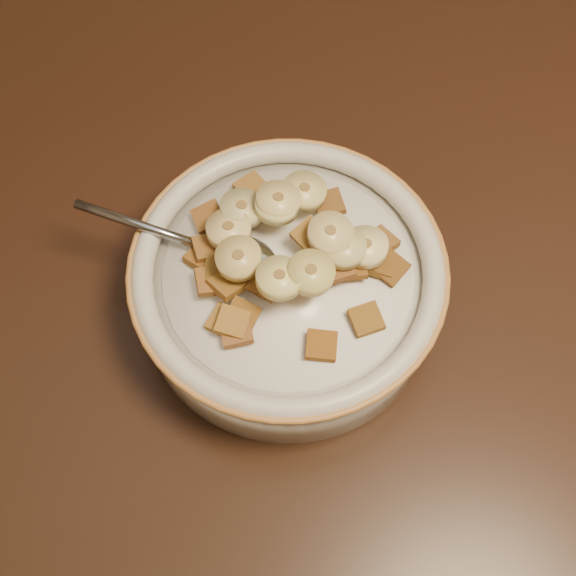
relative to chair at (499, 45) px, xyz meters
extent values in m
cube|color=#422816|center=(-0.17, -0.53, -0.52)|extent=(4.00, 4.50, 0.10)
cube|color=black|center=(0.00, 0.00, 0.00)|extent=(0.45, 0.45, 0.94)
cylinder|color=beige|center=(-0.41, -0.46, 0.31)|extent=(0.21, 0.21, 0.05)
cylinder|color=white|center=(-0.41, -0.46, 0.33)|extent=(0.18, 0.18, 0.00)
ellipsoid|color=gray|center=(-0.44, -0.44, 0.34)|extent=(0.06, 0.06, 0.01)
cube|color=#9A6620|center=(-0.45, -0.49, 0.34)|extent=(0.03, 0.03, 0.01)
cube|color=#9C6819|center=(-0.37, -0.51, 0.34)|extent=(0.02, 0.02, 0.01)
cube|color=brown|center=(-0.34, -0.47, 0.34)|extent=(0.03, 0.03, 0.01)
cube|color=brown|center=(-0.38, -0.47, 0.35)|extent=(0.02, 0.02, 0.01)
cube|color=brown|center=(-0.46, -0.43, 0.34)|extent=(0.02, 0.02, 0.01)
cube|color=brown|center=(-0.44, -0.44, 0.35)|extent=(0.03, 0.03, 0.01)
cube|color=brown|center=(-0.45, -0.49, 0.34)|extent=(0.03, 0.03, 0.01)
cube|color=brown|center=(-0.39, -0.44, 0.35)|extent=(0.03, 0.03, 0.01)
cube|color=brown|center=(-0.45, -0.41, 0.34)|extent=(0.02, 0.02, 0.01)
cube|color=brown|center=(-0.45, -0.45, 0.34)|extent=(0.03, 0.03, 0.01)
cube|color=brown|center=(-0.46, -0.49, 0.34)|extent=(0.03, 0.03, 0.01)
cube|color=brown|center=(-0.36, -0.47, 0.34)|extent=(0.02, 0.02, 0.01)
cube|color=brown|center=(-0.42, -0.39, 0.34)|extent=(0.03, 0.03, 0.01)
cube|color=brown|center=(-0.43, -0.41, 0.34)|extent=(0.03, 0.03, 0.01)
cube|color=brown|center=(-0.40, -0.48, 0.35)|extent=(0.03, 0.03, 0.01)
cube|color=brown|center=(-0.37, -0.41, 0.34)|extent=(0.02, 0.02, 0.01)
cube|color=brown|center=(-0.45, -0.46, 0.35)|extent=(0.03, 0.03, 0.01)
cube|color=brown|center=(-0.40, -0.52, 0.34)|extent=(0.03, 0.03, 0.01)
cube|color=#955B2A|center=(-0.45, -0.50, 0.34)|extent=(0.02, 0.02, 0.01)
cube|color=brown|center=(-0.46, -0.44, 0.34)|extent=(0.03, 0.03, 0.01)
cube|color=brown|center=(-0.43, -0.47, 0.35)|extent=(0.03, 0.03, 0.01)
cube|color=#915D27|center=(-0.46, -0.46, 0.34)|extent=(0.02, 0.02, 0.01)
cube|color=brown|center=(-0.34, -0.45, 0.34)|extent=(0.03, 0.03, 0.01)
cube|color=brown|center=(-0.34, -0.47, 0.34)|extent=(0.03, 0.03, 0.01)
cylinder|color=#E0D380|center=(-0.37, -0.46, 0.36)|extent=(0.04, 0.04, 0.01)
cylinder|color=#D1BE81|center=(-0.38, -0.45, 0.36)|extent=(0.04, 0.04, 0.01)
cylinder|color=#EAD27A|center=(-0.40, -0.42, 0.36)|extent=(0.04, 0.04, 0.01)
cylinder|color=#F6D080|center=(-0.44, -0.43, 0.35)|extent=(0.04, 0.04, 0.01)
cylinder|color=#E6C278|center=(-0.44, -0.46, 0.36)|extent=(0.04, 0.04, 0.01)
cylinder|color=#FAEC79|center=(-0.42, -0.48, 0.37)|extent=(0.03, 0.03, 0.01)
cylinder|color=#D0C581|center=(-0.43, -0.41, 0.35)|extent=(0.04, 0.04, 0.02)
cylinder|color=#E0D787|center=(-0.41, -0.42, 0.36)|extent=(0.04, 0.04, 0.01)
cylinder|color=#DBC56B|center=(-0.40, -0.48, 0.37)|extent=(0.03, 0.03, 0.01)
cylinder|color=#F8D98D|center=(-0.35, -0.46, 0.35)|extent=(0.04, 0.04, 0.01)
cylinder|color=#F4E67C|center=(-0.38, -0.41, 0.35)|extent=(0.04, 0.04, 0.02)
camera|label=1|loc=(-0.47, -0.72, 0.82)|focal=50.00mm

